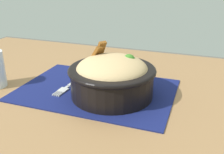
{
  "coord_description": "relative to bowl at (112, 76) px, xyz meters",
  "views": [
    {
      "loc": [
        -0.28,
        0.61,
        1.07
      ],
      "look_at": [
        -0.07,
        0.05,
        0.83
      ],
      "focal_mm": 41.91,
      "sensor_mm": 36.0,
      "label": 1
    }
  ],
  "objects": [
    {
      "name": "table",
      "position": [
        0.07,
        -0.04,
        -0.14
      ],
      "size": [
        1.25,
        0.76,
        0.77
      ],
      "color": "olive",
      "rests_on": "ground_plane"
    },
    {
      "name": "placemat",
      "position": [
        0.05,
        -0.02,
        -0.05
      ],
      "size": [
        0.41,
        0.28,
        0.0
      ],
      "primitive_type": "cube",
      "rotation": [
        0.0,
        0.0,
        0.0
      ],
      "color": "#11194C",
      "rests_on": "table"
    },
    {
      "name": "bowl",
      "position": [
        0.0,
        0.0,
        0.0
      ],
      "size": [
        0.24,
        0.24,
        0.13
      ],
      "color": "black",
      "rests_on": "placemat"
    },
    {
      "name": "fork",
      "position": [
        0.13,
        -0.0,
        -0.05
      ],
      "size": [
        0.02,
        0.13,
        0.0
      ],
      "color": "#B7B7B7",
      "rests_on": "placemat"
    }
  ]
}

